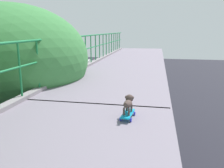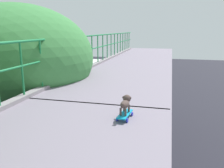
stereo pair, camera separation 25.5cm
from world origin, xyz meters
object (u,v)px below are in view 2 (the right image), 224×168
(car_red_taxi_fifth, at_px, (43,145))
(car_green_seventh, at_px, (80,109))
(car_grey_sixth, at_px, (27,116))
(toy_skateboard, at_px, (125,114))
(city_bus, at_px, (79,76))
(small_dog, at_px, (126,103))

(car_red_taxi_fifth, distance_m, car_green_seventh, 6.40)
(car_red_taxi_fifth, relative_size, car_grey_sixth, 0.97)
(car_grey_sixth, bearing_deg, toy_skateboard, -49.25)
(car_grey_sixth, distance_m, city_bus, 11.36)
(car_red_taxi_fifth, relative_size, toy_skateboard, 8.42)
(car_grey_sixth, bearing_deg, car_red_taxi_fifth, -47.37)
(city_bus, bearing_deg, car_red_taxi_fifth, -76.34)
(car_green_seventh, relative_size, toy_skateboard, 7.83)
(small_dog, bearing_deg, car_red_taxi_fifth, 129.86)
(toy_skateboard, distance_m, small_dog, 0.21)
(car_red_taxi_fifth, xyz_separation_m, city_bus, (-3.71, 15.26, 1.16))
(car_red_taxi_fifth, relative_size, city_bus, 0.36)
(small_dog, bearing_deg, toy_skateboard, -97.68)
(car_red_taxi_fifth, bearing_deg, small_dog, -50.14)
(car_green_seventh, xyz_separation_m, city_bus, (-3.58, 8.86, 1.06))
(car_grey_sixth, height_order, city_bus, city_bus)
(car_green_seventh, bearing_deg, car_red_taxi_fifth, -88.87)
(car_red_taxi_fifth, height_order, city_bus, city_bus)
(car_red_taxi_fifth, height_order, car_grey_sixth, car_red_taxi_fifth)
(city_bus, bearing_deg, small_dog, -66.14)
(car_green_seventh, bearing_deg, small_dog, -65.01)
(car_red_taxi_fifth, bearing_deg, car_grey_sixth, 132.63)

